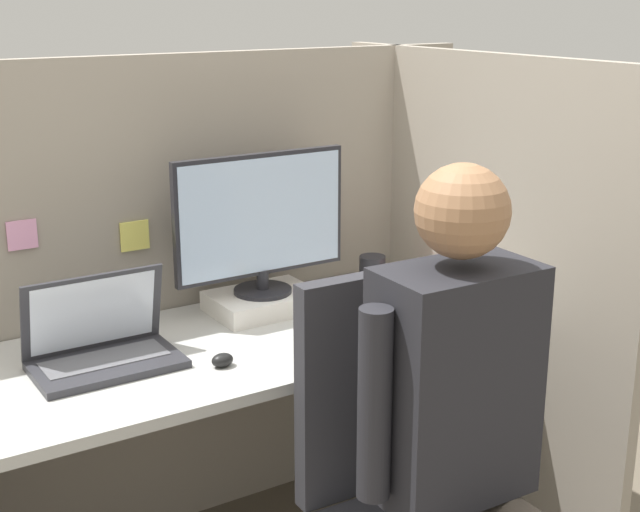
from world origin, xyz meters
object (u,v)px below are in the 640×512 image
(person, at_px, (473,426))
(coffee_mug, at_px, (372,272))
(paper_box, at_px, (263,302))
(office_chair, at_px, (418,492))
(laptop, at_px, (103,348))
(stapler, at_px, (421,287))
(monitor, at_px, (261,220))
(carrot_toy, at_px, (374,340))

(person, xyz_separation_m, coffee_mug, (0.40, 0.93, 0.02))
(paper_box, relative_size, office_chair, 0.31)
(laptop, relative_size, stapler, 2.16)
(paper_box, distance_m, person, 0.93)
(paper_box, bearing_deg, person, -90.60)
(monitor, bearing_deg, laptop, -165.23)
(paper_box, xyz_separation_m, laptop, (-0.53, -0.14, 0.02))
(carrot_toy, bearing_deg, coffee_mug, 54.96)
(stapler, height_order, person, person)
(monitor, relative_size, laptop, 1.48)
(paper_box, bearing_deg, coffee_mug, -0.34)
(laptop, height_order, office_chair, office_chair)
(paper_box, height_order, person, person)
(carrot_toy, height_order, coffee_mug, coffee_mug)
(monitor, bearing_deg, stapler, -14.69)
(stapler, xyz_separation_m, coffee_mug, (-0.10, 0.12, 0.03))
(monitor, bearing_deg, coffee_mug, -0.76)
(laptop, distance_m, office_chair, 0.85)
(paper_box, relative_size, monitor, 0.57)
(laptop, bearing_deg, monitor, 14.77)
(coffee_mug, bearing_deg, paper_box, 179.66)
(laptop, height_order, stapler, laptop)
(laptop, bearing_deg, carrot_toy, -22.27)
(monitor, bearing_deg, office_chair, -91.09)
(carrot_toy, distance_m, coffee_mug, 0.49)
(monitor, xyz_separation_m, stapler, (0.49, -0.13, -0.25))
(carrot_toy, relative_size, person, 0.12)
(paper_box, height_order, carrot_toy, paper_box)
(stapler, distance_m, coffee_mug, 0.16)
(paper_box, height_order, office_chair, office_chair)
(laptop, relative_size, office_chair, 0.36)
(carrot_toy, xyz_separation_m, person, (-0.12, -0.52, 0.01))
(monitor, relative_size, stapler, 3.20)
(paper_box, distance_m, stapler, 0.51)
(stapler, bearing_deg, monitor, 165.31)
(office_chair, xyz_separation_m, coffee_mug, (0.41, 0.76, 0.26))
(stapler, xyz_separation_m, person, (-0.50, -0.80, 0.01))
(paper_box, xyz_separation_m, person, (-0.01, -0.93, -0.00))
(carrot_toy, bearing_deg, paper_box, 105.65)
(stapler, bearing_deg, paper_box, 165.62)
(person, bearing_deg, monitor, 89.40)
(person, height_order, coffee_mug, person)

